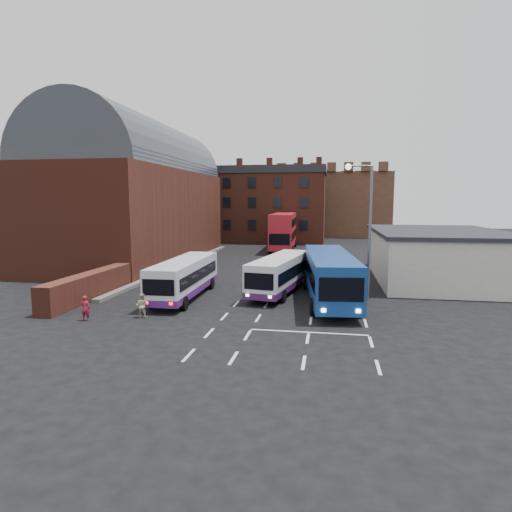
% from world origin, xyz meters
% --- Properties ---
extents(ground, '(180.00, 180.00, 0.00)m').
position_xyz_m(ground, '(0.00, 0.00, 0.00)').
color(ground, black).
extents(railway_station, '(12.00, 28.00, 16.00)m').
position_xyz_m(railway_station, '(-15.50, 21.00, 7.64)').
color(railway_station, '#602B1E').
rests_on(railway_station, ground).
extents(forecourt_wall, '(1.20, 10.00, 1.80)m').
position_xyz_m(forecourt_wall, '(-10.20, 2.00, 0.90)').
color(forecourt_wall, '#602B1E').
rests_on(forecourt_wall, ground).
extents(cream_building, '(10.40, 16.40, 4.25)m').
position_xyz_m(cream_building, '(15.00, 14.00, 2.16)').
color(cream_building, beige).
rests_on(cream_building, ground).
extents(brick_terrace, '(22.00, 10.00, 11.00)m').
position_xyz_m(brick_terrace, '(-6.00, 46.00, 5.50)').
color(brick_terrace, brown).
rests_on(brick_terrace, ground).
extents(castle_keep, '(22.00, 22.00, 12.00)m').
position_xyz_m(castle_keep, '(6.00, 66.00, 6.00)').
color(castle_keep, brown).
rests_on(castle_keep, ground).
extents(bus_white_outbound, '(2.60, 9.75, 2.65)m').
position_xyz_m(bus_white_outbound, '(-3.94, 3.63, 1.56)').
color(bus_white_outbound, silver).
rests_on(bus_white_outbound, ground).
extents(bus_white_inbound, '(3.80, 9.93, 2.65)m').
position_xyz_m(bus_white_inbound, '(2.44, 6.44, 1.56)').
color(bus_white_inbound, silver).
rests_on(bus_white_inbound, ground).
extents(bus_blue, '(3.93, 12.03, 3.22)m').
position_xyz_m(bus_blue, '(6.00, 4.09, 1.90)').
color(bus_blue, navy).
rests_on(bus_blue, ground).
extents(bus_red_double, '(3.48, 12.65, 5.03)m').
position_xyz_m(bus_red_double, '(-0.30, 33.58, 2.67)').
color(bus_red_double, '#B51A24').
rests_on(bus_red_double, ground).
extents(street_lamp, '(1.84, 0.58, 9.13)m').
position_xyz_m(street_lamp, '(8.29, 5.15, 5.51)').
color(street_lamp, slate).
rests_on(street_lamp, ground).
extents(pedestrian_red, '(0.56, 0.41, 1.43)m').
position_xyz_m(pedestrian_red, '(-7.49, -2.93, 0.72)').
color(pedestrian_red, maroon).
rests_on(pedestrian_red, ground).
extents(pedestrian_beige, '(0.75, 0.63, 1.41)m').
position_xyz_m(pedestrian_beige, '(-4.66, -1.78, 0.70)').
color(pedestrian_beige, '#B5A992').
rests_on(pedestrian_beige, ground).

